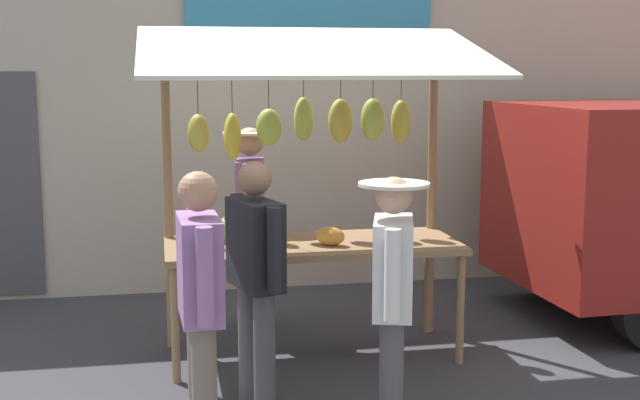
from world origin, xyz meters
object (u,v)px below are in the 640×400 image
at_px(market_stall, 309,153).
at_px(vendor_with_sunhat, 251,211).
at_px(shopper_with_shopping_bag, 393,289).
at_px(shopper_with_ponytail, 255,268).
at_px(shopper_in_striped_shirt, 200,294).

bearing_deg(market_stall, vendor_with_sunhat, -61.77).
xyz_separation_m(vendor_with_sunhat, shopper_with_shopping_bag, (-0.57, 2.33, -0.09)).
bearing_deg(shopper_with_shopping_bag, vendor_with_sunhat, 29.72).
bearing_deg(shopper_with_ponytail, shopper_with_shopping_bag, -148.85).
relative_size(market_stall, shopper_in_striped_shirt, 1.54).
xyz_separation_m(vendor_with_sunhat, shopper_with_ponytail, (0.15, 1.67, -0.09)).
xyz_separation_m(market_stall, shopper_in_striped_shirt, (0.90, 1.62, -0.61)).
xyz_separation_m(shopper_with_shopping_bag, shopper_with_ponytail, (0.72, -0.66, 0.00)).
bearing_deg(vendor_with_sunhat, shopper_with_shopping_bag, 22.11).
relative_size(shopper_with_shopping_bag, shopper_with_ponytail, 0.98).
height_order(market_stall, shopper_with_ponytail, market_stall).
relative_size(vendor_with_sunhat, shopper_in_striped_shirt, 1.05).
height_order(vendor_with_sunhat, shopper_with_ponytail, vendor_with_sunhat).
xyz_separation_m(market_stall, shopper_with_ponytail, (0.52, 0.98, -0.63)).
height_order(market_stall, shopper_with_shopping_bag, market_stall).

